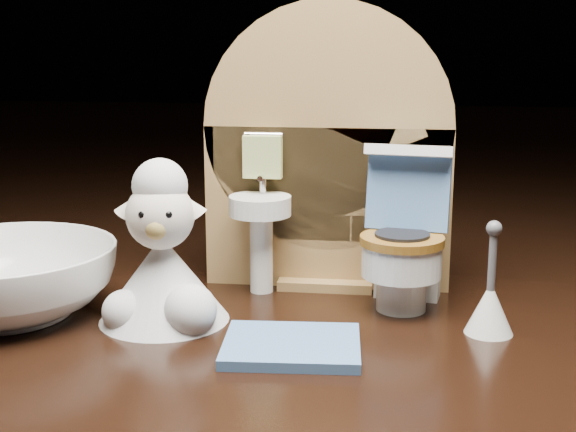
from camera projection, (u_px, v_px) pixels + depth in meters
backdrop_panel at (326, 164)px, 0.42m from camera, size 0.13×0.05×0.15m
toy_toilet at (405, 248)px, 0.40m from camera, size 0.04×0.05×0.08m
bath_mat at (292, 346)px, 0.34m from camera, size 0.06×0.05×0.00m
toilet_brush at (490, 304)px, 0.36m from camera, size 0.02×0.02×0.05m
plush_lamb at (163, 265)px, 0.37m from camera, size 0.06×0.06×0.08m
ceramic_bowl at (4, 281)px, 0.39m from camera, size 0.11×0.11×0.03m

